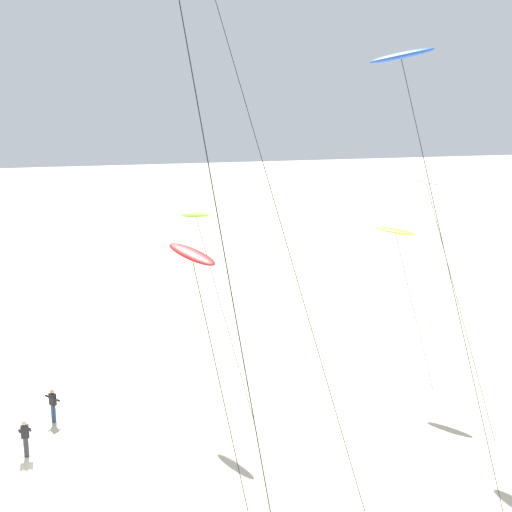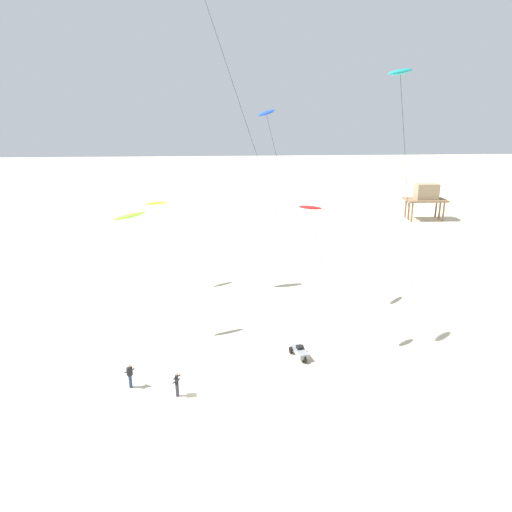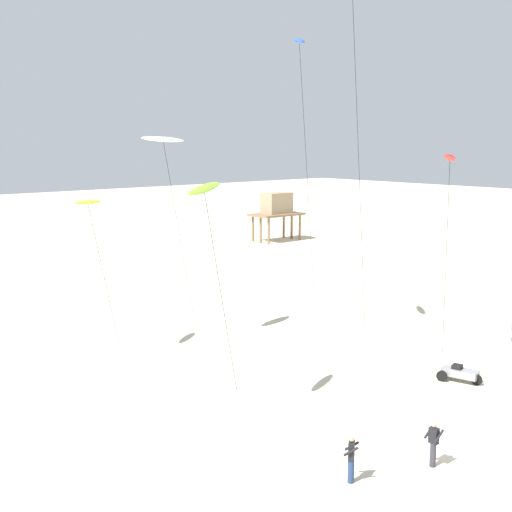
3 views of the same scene
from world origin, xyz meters
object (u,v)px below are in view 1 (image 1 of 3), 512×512
kite_white (427,182)px  kite_blue (403,63)px  kite_yellow (396,233)px  kite_red (193,260)px  kite_flyer_middle (25,437)px  kite_flyer_nearest (53,405)px  kite_lime (196,217)px

kite_white → kite_blue: (5.75, -4.40, 4.90)m
kite_blue → kite_yellow: (-9.91, 5.11, -8.07)m
kite_white → kite_yellow: size_ratio=1.38×
kite_red → kite_white: bearing=123.5°
kite_white → kite_red: kite_white is taller
kite_white → kite_flyer_middle: bearing=-92.7°
kite_flyer_nearest → kite_lime: bearing=95.0°
kite_white → kite_blue: size_ratio=0.69×
kite_red → kite_yellow: bearing=133.4°
kite_flyer_nearest → kite_flyer_middle: bearing=-20.2°
kite_white → kite_lime: (-4.57, -9.74, -1.94)m
kite_lime → kite_blue: bearing=27.4°
kite_lime → kite_blue: (10.32, 5.34, 6.84)m
kite_white → kite_flyer_nearest: kite_white is taller
kite_yellow → kite_flyer_nearest: size_ratio=5.09×
kite_white → kite_blue: bearing=-37.4°
kite_blue → kite_red: 10.12m
kite_white → kite_yellow: (-4.16, 0.71, -3.17)m
kite_blue → kite_red: bearing=-73.2°
kite_white → kite_flyer_nearest: (-3.94, -16.96, -10.52)m
kite_white → kite_blue: 8.74m
kite_blue → kite_yellow: 13.76m
kite_white → kite_lime: size_ratio=1.18×
kite_blue → kite_lime: bearing=-152.6°
kite_red → kite_flyer_nearest: 16.09m
kite_white → kite_flyer_middle: size_ratio=7.01×
kite_blue → kite_red: (2.39, -7.89, -5.88)m
kite_yellow → kite_red: kite_red is taller
kite_lime → kite_red: bearing=-11.3°
kite_lime → kite_white: bearing=64.8°
kite_yellow → kite_flyer_nearest: 19.14m
kite_blue → kite_flyer_middle: size_ratio=10.15×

